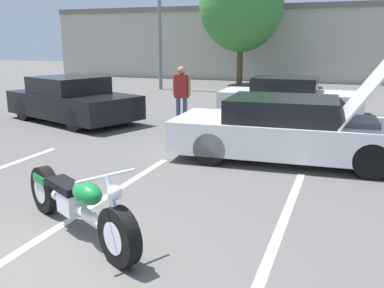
{
  "coord_description": "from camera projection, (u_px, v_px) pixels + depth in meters",
  "views": [
    {
      "loc": [
        2.9,
        -2.96,
        2.33
      ],
      "look_at": [
        0.72,
        2.99,
        0.8
      ],
      "focal_mm": 40.0,
      "sensor_mm": 36.0,
      "label": 1
    }
  ],
  "objects": [
    {
      "name": "parked_car_left_row",
      "position": [
        72.0,
        100.0,
        12.63
      ],
      "size": [
        4.59,
        3.25,
        1.31
      ],
      "rotation": [
        0.0,
        0.0,
        -0.35
      ],
      "color": "black",
      "rests_on": "ground"
    },
    {
      "name": "motorcycle",
      "position": [
        77.0,
        204.0,
        5.21
      ],
      "size": [
        2.34,
        1.4,
        0.96
      ],
      "rotation": [
        0.0,
        0.0,
        -0.51
      ],
      "color": "black",
      "rests_on": "ground"
    },
    {
      "name": "spectator_near_motorcycle",
      "position": [
        182.0,
        91.0,
        11.75
      ],
      "size": [
        0.52,
        0.22,
        1.66
      ],
      "color": "#38476B",
      "rests_on": "ground"
    },
    {
      "name": "tree_background",
      "position": [
        241.0,
        3.0,
        22.34
      ],
      "size": [
        4.42,
        4.42,
        6.83
      ],
      "color": "brown",
      "rests_on": "ground"
    },
    {
      "name": "parking_stripe_back",
      "position": [
        277.0,
        237.0,
        5.22
      ],
      "size": [
        0.12,
        5.4,
        0.01
      ],
      "primitive_type": "cube",
      "color": "white",
      "rests_on": "ground"
    },
    {
      "name": "show_car_hood_open",
      "position": [
        292.0,
        130.0,
        8.47
      ],
      "size": [
        4.72,
        2.09,
        2.15
      ],
      "rotation": [
        0.0,
        0.0,
        0.05
      ],
      "color": "white",
      "rests_on": "ground"
    },
    {
      "name": "parked_car_mid_row",
      "position": [
        289.0,
        96.0,
        14.05
      ],
      "size": [
        4.54,
        1.99,
        1.19
      ],
      "rotation": [
        0.0,
        0.0,
        0.02
      ],
      "color": "silver",
      "rests_on": "ground"
    },
    {
      "name": "ground_plane",
      "position": [
        20.0,
        283.0,
        4.22
      ],
      "size": [
        80.0,
        80.0,
        0.0
      ],
      "primitive_type": "plane",
      "color": "#514F4C"
    },
    {
      "name": "far_building",
      "position": [
        302.0,
        41.0,
        25.97
      ],
      "size": [
        32.0,
        4.2,
        4.4
      ],
      "color": "#B2AD9E",
      "rests_on": "ground"
    },
    {
      "name": "parking_stripe_middle",
      "position": [
        88.0,
        208.0,
        6.12
      ],
      "size": [
        0.12,
        5.4,
        0.01
      ],
      "primitive_type": "cube",
      "color": "white",
      "rests_on": "ground"
    }
  ]
}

